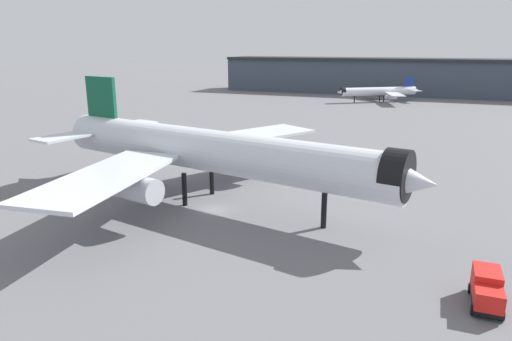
{
  "coord_description": "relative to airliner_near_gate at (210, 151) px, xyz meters",
  "views": [
    {
      "loc": [
        30.62,
        -52.87,
        22.22
      ],
      "look_at": [
        5.7,
        1.31,
        5.96
      ],
      "focal_mm": 32.33,
      "sensor_mm": 36.0,
      "label": 1
    }
  ],
  "objects": [
    {
      "name": "terminal_building",
      "position": [
        36.11,
        170.92,
        0.83
      ],
      "size": [
        230.97,
        34.01,
        29.57
      ],
      "rotation": [
        0.0,
        0.0,
        0.05
      ],
      "color": "#3D4756",
      "rests_on": "ground"
    },
    {
      "name": "ground",
      "position": [
        1.99,
        -2.42,
        -7.62
      ],
      "size": [
        900.0,
        900.0,
        0.0
      ],
      "primitive_type": "plane",
      "color": "slate"
    },
    {
      "name": "service_truck_front",
      "position": [
        35.89,
        -13.96,
        -6.03
      ],
      "size": [
        2.87,
        5.63,
        3.0
      ],
      "rotation": [
        0.0,
        0.0,
        4.78
      ],
      "color": "black",
      "rests_on": "ground"
    },
    {
      "name": "airliner_far_taxiway",
      "position": [
        -0.56,
        135.48,
        -3.4
      ],
      "size": [
        31.52,
        28.04,
        9.57
      ],
      "rotation": [
        0.0,
        0.0,
        3.81
      ],
      "color": "silver",
      "rests_on": "ground"
    },
    {
      "name": "traffic_cone_near_nose",
      "position": [
        -19.78,
        28.63,
        -7.22
      ],
      "size": [
        0.63,
        0.63,
        0.78
      ],
      "primitive_type": "cone",
      "color": "#F2600C",
      "rests_on": "ground"
    },
    {
      "name": "airliner_near_gate",
      "position": [
        0.0,
        0.0,
        0.0
      ],
      "size": [
        62.02,
        56.09,
        17.29
      ],
      "rotation": [
        0.0,
        0.0,
        -0.14
      ],
      "color": "silver",
      "rests_on": "ground"
    }
  ]
}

